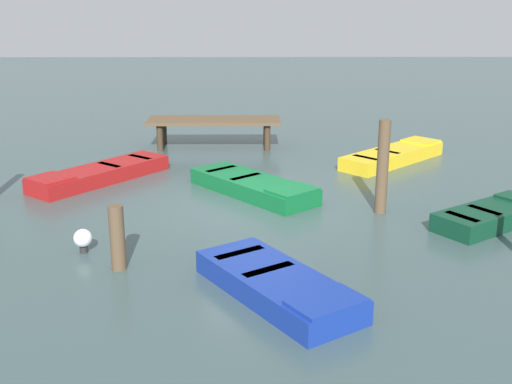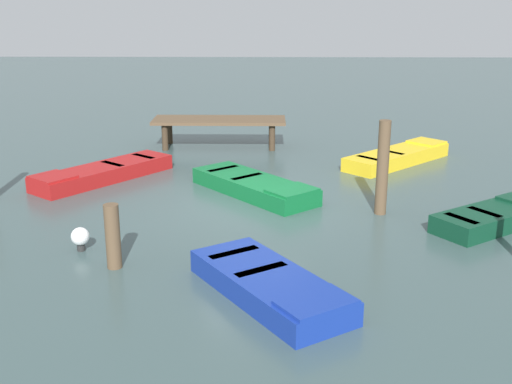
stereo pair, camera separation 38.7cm
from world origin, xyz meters
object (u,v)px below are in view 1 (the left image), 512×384
Objects in this scene: mooring_piling_far_left at (117,238)px; rowboat_yellow at (393,155)px; rowboat_dark_green at (490,216)px; rowboat_blue at (278,285)px; rowboat_red at (100,174)px; marker_buoy at (83,239)px; mooring_piling_far_right at (383,167)px; rowboat_green at (253,186)px; dock_segment at (214,123)px.

rowboat_yellow is at bearing 49.39° from mooring_piling_far_left.
rowboat_dark_green is 5.91m from rowboat_blue.
rowboat_red is 8.37m from rowboat_blue.
rowboat_red is 5.13m from marker_buoy.
mooring_piling_far_right is at bearing 115.90° from rowboat_blue.
mooring_piling_far_left is at bearing 162.05° from rowboat_dark_green.
rowboat_red and rowboat_blue have the same top height.
rowboat_yellow is at bearing 123.26° from rowboat_blue.
mooring_piling_far_right is at bearing 22.69° from rowboat_green.
mooring_piling_far_left is (-6.76, -7.88, 0.40)m from rowboat_yellow.
mooring_piling_far_right is (-1.33, -4.72, 0.87)m from rowboat_yellow.
rowboat_blue is at bearing -178.80° from rowboat_dark_green.
rowboat_dark_green is (6.44, -7.70, -0.60)m from dock_segment.
rowboat_red is at bearing 105.87° from mooring_piling_far_left.
mooring_piling_far_right is (4.20, -6.81, 0.27)m from dock_segment.
rowboat_green is (-5.17, 2.37, -0.00)m from rowboat_dark_green.
mooring_piling_far_left reaches higher than dock_segment.
mooring_piling_far_left is (-2.87, 1.17, 0.40)m from rowboat_blue.
rowboat_blue is 1.57× the size of mooring_piling_far_right.
mooring_piling_far_right reaches higher than rowboat_dark_green.
rowboat_green is 5.10m from marker_buoy.
rowboat_blue and rowboat_green have the same top height.
dock_segment is at bearing 115.28° from rowboat_yellow.
rowboat_yellow is 1.05× the size of rowboat_blue.
rowboat_blue is at bearing -120.61° from mooring_piling_far_right.
rowboat_green is at bearing 120.85° from rowboat_dark_green.
marker_buoy is (-6.28, -2.36, -0.81)m from mooring_piling_far_right.
mooring_piling_far_left is at bearing 54.14° from rowboat_red.
dock_segment reaches higher than rowboat_red.
rowboat_green is 5.29m from mooring_piling_far_left.
rowboat_red is at bearing 179.33° from rowboat_blue.
dock_segment reaches higher than rowboat_yellow.
dock_segment is 5.51m from rowboat_green.
rowboat_dark_green is 0.83× the size of rowboat_blue.
dock_segment is at bearing 152.90° from rowboat_green.
rowboat_green is (-0.37, 5.82, -0.00)m from rowboat_blue.
dock_segment reaches higher than rowboat_green.
rowboat_blue is at bearing -157.19° from rowboat_yellow.
rowboat_blue is (-3.89, -9.05, 0.00)m from rowboat_yellow.
rowboat_green is at bearing 61.76° from mooring_piling_far_left.
rowboat_dark_green is 0.73× the size of rowboat_red.
mooring_piling_far_left is (1.67, -5.86, 0.40)m from rowboat_red.
mooring_piling_far_right is (7.10, -2.70, 0.88)m from rowboat_red.
rowboat_blue is 3.12m from mooring_piling_far_left.
mooring_piling_far_right is at bearing -149.63° from rowboat_yellow.
rowboat_dark_green is at bearing -21.64° from mooring_piling_far_right.
mooring_piling_far_right is at bearing 30.23° from mooring_piling_far_left.
mooring_piling_far_right reaches higher than rowboat_yellow.
rowboat_yellow is 8.66m from rowboat_red.
mooring_piling_far_right reaches higher than dock_segment.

